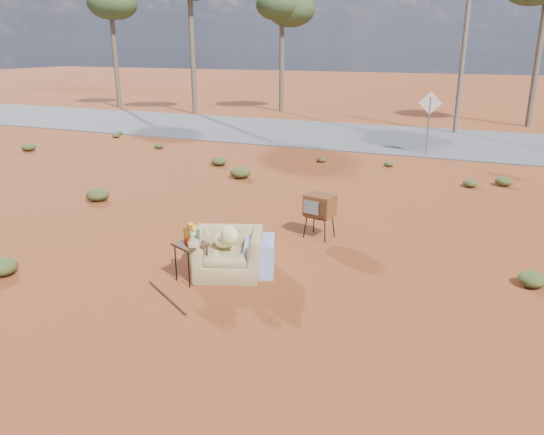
% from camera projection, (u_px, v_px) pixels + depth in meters
% --- Properties ---
extents(ground, '(140.00, 140.00, 0.00)m').
position_uv_depth(ground, '(229.00, 283.00, 8.57)').
color(ground, maroon).
rests_on(ground, ground).
extents(highway, '(140.00, 7.00, 0.04)m').
position_uv_depth(highway, '(398.00, 139.00, 21.69)').
color(highway, '#565659').
rests_on(highway, ground).
extents(dirt_mound, '(26.00, 18.00, 2.00)m').
position_uv_depth(dirt_mound, '(112.00, 86.00, 49.48)').
color(dirt_mound, maroon).
rests_on(dirt_mound, ground).
extents(armchair, '(1.47, 1.26, 0.99)m').
position_uv_depth(armchair, '(234.00, 248.00, 8.81)').
color(armchair, '#9A8454').
rests_on(armchair, ground).
extents(tv_unit, '(0.62, 0.54, 0.88)m').
position_uv_depth(tv_unit, '(320.00, 206.00, 10.44)').
color(tv_unit, black).
rests_on(tv_unit, ground).
extents(side_table, '(0.60, 0.60, 0.93)m').
position_uv_depth(side_table, '(191.00, 241.00, 8.50)').
color(side_table, '#3D2316').
rests_on(side_table, ground).
extents(rusty_bar, '(1.14, 0.75, 0.04)m').
position_uv_depth(rusty_bar, '(167.00, 297.00, 8.08)').
color(rusty_bar, '#4B2814').
rests_on(rusty_bar, ground).
extents(road_sign, '(0.78, 0.06, 2.19)m').
position_uv_depth(road_sign, '(430.00, 112.00, 18.05)').
color(road_sign, brown).
rests_on(road_sign, ground).
extents(eucalyptus_far_left, '(3.20, 3.20, 7.10)m').
position_uv_depth(eucalyptus_far_left, '(111.00, 4.00, 30.92)').
color(eucalyptus_far_left, brown).
rests_on(eucalyptus_far_left, ground).
extents(eucalyptus_near_left, '(3.20, 3.20, 6.60)m').
position_uv_depth(eucalyptus_near_left, '(282.00, 11.00, 29.11)').
color(eucalyptus_near_left, brown).
rests_on(eucalyptus_near_left, ground).
extents(utility_pole_center, '(1.40, 0.20, 8.00)m').
position_uv_depth(utility_pole_center, '(465.00, 33.00, 21.85)').
color(utility_pole_center, brown).
rests_on(utility_pole_center, ground).
extents(scrub_patch, '(17.49, 8.07, 0.33)m').
position_uv_depth(scrub_patch, '(283.00, 200.00, 12.69)').
color(scrub_patch, '#464D21').
rests_on(scrub_patch, ground).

